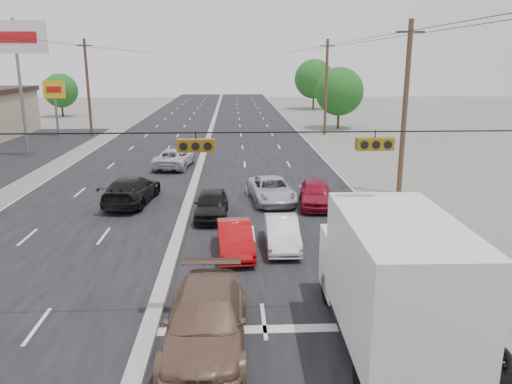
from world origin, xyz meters
TOP-DOWN VIEW (x-y plane):
  - ground at (0.00, 0.00)m, footprint 200.00×200.00m
  - road_surface at (0.00, 30.00)m, footprint 20.00×160.00m
  - center_median at (0.00, 30.00)m, footprint 0.50×160.00m
  - utility_pole_left_c at (-12.50, 40.00)m, footprint 1.60×0.30m
  - utility_pole_right_b at (12.50, 15.00)m, footprint 1.60×0.30m
  - utility_pole_right_c at (12.50, 40.00)m, footprint 1.60×0.30m
  - traffic_signals at (1.40, 0.00)m, footprint 25.00×0.30m
  - pole_sign_billboard at (-14.50, 28.00)m, footprint 5.00×0.25m
  - pole_sign_far at (-16.00, 40.00)m, footprint 2.20×0.25m
  - tree_left_far at (-22.00, 60.00)m, footprint 4.80×4.80m
  - tree_right_mid at (15.00, 45.00)m, footprint 5.60×5.60m
  - tree_right_far at (16.00, 70.00)m, footprint 6.40×6.40m
  - box_truck at (6.70, -1.52)m, footprint 2.84×7.72m
  - tan_sedan at (1.74, -1.34)m, footprint 2.35×5.52m
  - red_sedan at (2.56, 5.62)m, footprint 1.64×4.01m
  - black_suv at (8.02, -1.75)m, footprint 2.39×5.07m
  - queue_car_a at (1.40, 10.59)m, footprint 1.68×4.10m
  - queue_car_b at (4.56, 6.25)m, footprint 1.41×3.90m
  - queue_car_c at (4.67, 13.44)m, footprint 2.80×5.08m
  - queue_car_d at (9.04, 4.76)m, footprint 2.18×5.09m
  - queue_car_e at (7.00, 12.40)m, footprint 2.17×4.40m
  - oncoming_near at (-3.15, 13.44)m, footprint 2.79×5.57m
  - oncoming_far at (-1.86, 23.18)m, footprint 2.98×5.38m

SIDE VIEW (x-z plane):
  - ground at x=0.00m, z-range 0.00..0.00m
  - road_surface at x=0.00m, z-range -0.01..0.01m
  - center_median at x=0.00m, z-range 0.00..0.20m
  - queue_car_b at x=4.56m, z-range 0.00..1.28m
  - red_sedan at x=2.56m, z-range 0.00..1.29m
  - queue_car_c at x=4.67m, z-range 0.00..1.35m
  - queue_car_a at x=1.40m, z-range 0.00..1.39m
  - black_suv at x=8.02m, z-range 0.00..1.40m
  - oncoming_far at x=-1.86m, z-range 0.00..1.42m
  - queue_car_e at x=7.00m, z-range 0.00..1.44m
  - queue_car_d at x=9.04m, z-range 0.00..1.46m
  - oncoming_near at x=-3.15m, z-range 0.00..1.55m
  - tan_sedan at x=1.74m, z-range 0.00..1.59m
  - box_truck at x=6.70m, z-range 0.05..3.94m
  - tree_left_far at x=-22.00m, z-range 0.66..6.78m
  - tree_right_mid at x=15.00m, z-range 0.77..7.91m
  - pole_sign_far at x=-16.00m, z-range 1.41..7.41m
  - tree_right_far at x=16.00m, z-range 0.88..9.04m
  - utility_pole_left_c at x=-12.50m, z-range 0.11..10.11m
  - utility_pole_right_b at x=12.50m, z-range 0.11..10.11m
  - utility_pole_right_c at x=12.50m, z-range 0.11..10.11m
  - traffic_signals at x=1.40m, z-range 5.22..5.77m
  - pole_sign_billboard at x=-14.50m, z-range 3.37..14.37m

